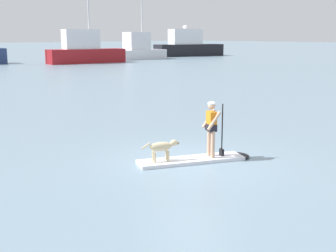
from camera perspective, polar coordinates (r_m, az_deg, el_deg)
ground_plane at (r=13.00m, az=2.94°, el=-4.55°), size 400.00×400.00×0.00m
paddleboard at (r=13.07m, az=3.87°, el=-4.25°), size 3.40×2.00×0.10m
person_paddler at (r=13.00m, az=5.58°, el=0.11°), size 0.68×0.60×1.63m
dog at (r=12.59m, az=-0.73°, el=-2.69°), size 1.06×0.51×0.59m
moored_boat_far_starboard at (r=59.46m, az=-10.52°, el=9.41°), size 10.36×3.74×12.32m
moored_boat_center at (r=68.14m, az=-3.72°, el=9.72°), size 8.06×3.08×10.81m
moored_boat_far_port at (r=78.06m, az=2.55°, el=10.10°), size 12.59×5.84×5.17m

